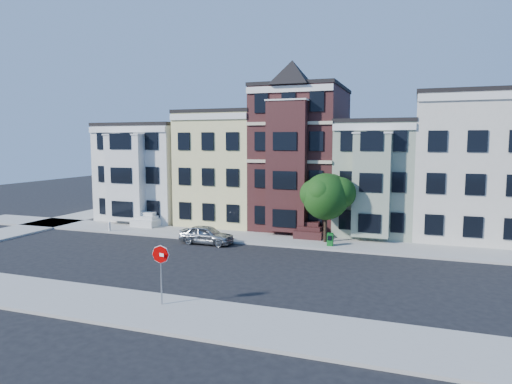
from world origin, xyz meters
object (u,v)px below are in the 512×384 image
at_px(street_tree, 326,200).
at_px(stop_sign, 161,271).
at_px(newspaper_box, 330,239).
at_px(fire_hydrant, 110,227).
at_px(parked_car, 207,235).

height_order(street_tree, stop_sign, street_tree).
relative_size(street_tree, newspaper_box, 6.87).
xyz_separation_m(street_tree, fire_hydrant, (-17.75, -1.89, -2.84)).
distance_m(parked_car, newspaper_box, 9.06).
bearing_deg(parked_car, street_tree, -68.81).
xyz_separation_m(street_tree, newspaper_box, (0.58, -1.15, -2.70)).
relative_size(street_tree, parked_car, 1.54).
relative_size(newspaper_box, fire_hydrant, 1.45).
bearing_deg(street_tree, parked_car, -160.16).
xyz_separation_m(fire_hydrant, stop_sign, (13.24, -13.63, 1.24)).
distance_m(fire_hydrant, stop_sign, 19.04).
xyz_separation_m(parked_car, fire_hydrant, (-9.46, 1.10, -0.23)).
xyz_separation_m(street_tree, parked_car, (-8.29, -2.99, -2.61)).
height_order(street_tree, parked_car, street_tree).
bearing_deg(street_tree, fire_hydrant, -173.92).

